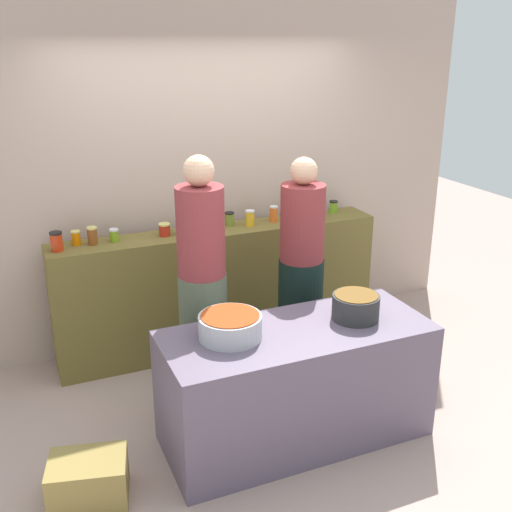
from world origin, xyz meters
The scene contains 21 objects.
ground centered at (0.00, 0.00, 0.00)m, with size 12.00×12.00×0.00m, color tan.
storefront_wall centered at (0.00, 1.45, 1.50)m, with size 4.80×0.12×3.00m, color #BCA191.
display_shelf centered at (0.00, 1.10, 0.51)m, with size 2.70×0.36×1.03m, color brown.
prep_table centered at (0.00, -0.30, 0.39)m, with size 1.70×0.70×0.78m, color #5C5064.
preserve_jar_0 centered at (-1.25, 1.07, 1.10)m, with size 0.09×0.09×0.14m.
preserve_jar_1 centered at (-1.11, 1.16, 1.08)m, with size 0.07×0.07×0.11m.
preserve_jar_2 centered at (-0.99, 1.12, 1.10)m, with size 0.08×0.08×0.14m.
preserve_jar_3 centered at (-0.83, 1.13, 1.08)m, with size 0.07×0.07×0.10m.
preserve_jar_4 centered at (-0.45, 1.11, 1.08)m, with size 0.09×0.09×0.10m.
preserve_jar_5 centered at (-0.32, 1.10, 1.09)m, with size 0.07×0.07×0.13m.
preserve_jar_6 centered at (-0.10, 1.03, 1.08)m, with size 0.09×0.09×0.11m.
preserve_jar_7 centered at (0.11, 1.16, 1.08)m, with size 0.08×0.08×0.11m.
preserve_jar_8 centered at (0.27, 1.09, 1.09)m, with size 0.08×0.08×0.13m.
preserve_jar_9 centered at (0.49, 1.13, 1.09)m, with size 0.07×0.07×0.13m.
preserve_jar_10 centered at (0.88, 1.05, 1.09)m, with size 0.07×0.07×0.13m.
preserve_jar_11 centered at (1.09, 1.17, 1.08)m, with size 0.07×0.07×0.11m.
cooking_pot_left centered at (-0.42, -0.23, 0.85)m, with size 0.38×0.38×0.15m.
cooking_pot_center centered at (0.41, -0.30, 0.86)m, with size 0.30×0.30×0.17m.
cook_with_tongs centered at (-0.41, 0.32, 0.82)m, with size 0.33×0.33×1.79m.
cook_in_cap centered at (0.41, 0.45, 0.77)m, with size 0.34×0.34×1.70m.
bread_crate centered at (-1.34, -0.36, 0.13)m, with size 0.43×0.31×0.26m, color olive.
Camera 1 is at (-1.58, -3.33, 2.51)m, focal length 43.00 mm.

